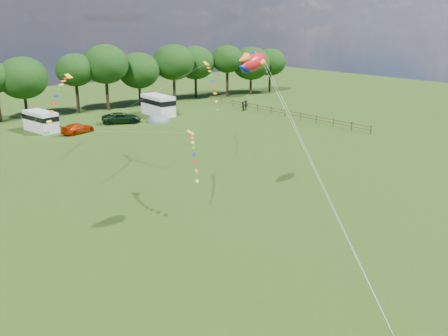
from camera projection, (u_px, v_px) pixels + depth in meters
ground_plane at (307, 260)px, 30.27m from camera, size 180.00×180.00×0.00m
tree_line at (49, 74)px, 72.51m from camera, size 102.98×10.98×10.27m
fence at (278, 111)px, 75.02m from camera, size 0.12×33.12×1.20m
car_c at (78, 128)px, 63.41m from camera, size 4.66×2.91×1.30m
car_d at (121, 118)px, 69.54m from camera, size 6.03×4.55×1.50m
campervan_c at (41, 121)px, 64.46m from camera, size 3.10×5.62×2.61m
campervan_d at (158, 104)px, 75.11m from camera, size 2.80×6.21×3.01m
tent_greyblue at (158, 122)px, 70.48m from camera, size 3.05×3.34×2.27m
awning_navy at (164, 107)px, 77.11m from camera, size 3.67×3.38×1.85m
fish_kite at (251, 62)px, 33.58m from camera, size 3.28×1.67×1.71m
streamer_kite_b at (60, 93)px, 39.03m from camera, size 4.28×4.61×3.79m
streamer_kite_c at (193, 147)px, 38.91m from camera, size 3.23×5.01×2.82m
walker_a at (243, 106)px, 78.61m from camera, size 0.84×0.71×1.48m
walker_b at (246, 105)px, 79.44m from camera, size 1.03×0.50×1.58m
streamer_kite_d at (211, 78)px, 49.65m from camera, size 2.71×5.04×4.29m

